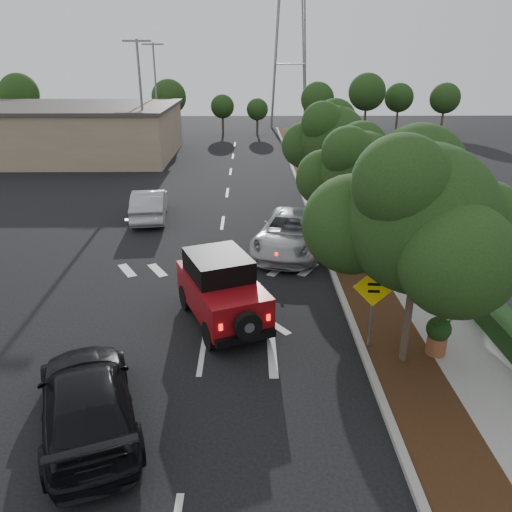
{
  "coord_description": "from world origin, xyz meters",
  "views": [
    {
      "loc": [
        1.37,
        -12.19,
        7.95
      ],
      "look_at": [
        1.58,
        3.0,
        1.8
      ],
      "focal_mm": 35.0,
      "sensor_mm": 36.0,
      "label": 1
    }
  ],
  "objects_px": {
    "black_suv_oncoming": "(87,400)",
    "speed_hump_sign": "(373,297)",
    "red_jeep": "(220,288)",
    "silver_suv_ahead": "(292,232)"
  },
  "relations": [
    {
      "from": "red_jeep",
      "to": "speed_hump_sign",
      "type": "relative_size",
      "value": 1.84
    },
    {
      "from": "speed_hump_sign",
      "to": "silver_suv_ahead",
      "type": "bearing_deg",
      "value": 106.61
    },
    {
      "from": "red_jeep",
      "to": "silver_suv_ahead",
      "type": "xyz_separation_m",
      "value": [
        2.78,
        6.09,
        -0.3
      ]
    },
    {
      "from": "silver_suv_ahead",
      "to": "red_jeep",
      "type": "bearing_deg",
      "value": -98.75
    },
    {
      "from": "black_suv_oncoming",
      "to": "speed_hump_sign",
      "type": "height_order",
      "value": "speed_hump_sign"
    },
    {
      "from": "silver_suv_ahead",
      "to": "black_suv_oncoming",
      "type": "relative_size",
      "value": 1.18
    },
    {
      "from": "black_suv_oncoming",
      "to": "speed_hump_sign",
      "type": "distance_m",
      "value": 7.82
    },
    {
      "from": "red_jeep",
      "to": "silver_suv_ahead",
      "type": "relative_size",
      "value": 0.76
    },
    {
      "from": "silver_suv_ahead",
      "to": "black_suv_oncoming",
      "type": "bearing_deg",
      "value": -100.7
    },
    {
      "from": "black_suv_oncoming",
      "to": "red_jeep",
      "type": "bearing_deg",
      "value": -138.93
    }
  ]
}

